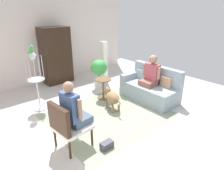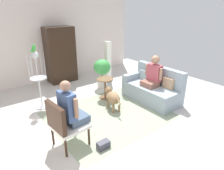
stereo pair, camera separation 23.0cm
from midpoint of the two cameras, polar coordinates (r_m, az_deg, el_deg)
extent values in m
plane|color=beige|center=(4.99, 2.14, -8.36)|extent=(8.07, 8.07, 0.00)
cube|color=silver|center=(7.36, -15.47, 12.39)|extent=(6.39, 0.12, 2.81)
cube|color=gray|center=(4.95, 0.22, -8.58)|extent=(2.74, 2.33, 0.01)
cube|color=#8EA0AD|center=(5.73, 12.33, -2.20)|extent=(0.83, 1.60, 0.45)
cube|color=#8EA0AD|center=(5.79, 14.76, 2.85)|extent=(0.19, 1.60, 0.48)
cube|color=#8EA0AD|center=(6.05, 7.48, 2.66)|extent=(0.82, 0.18, 0.17)
cube|color=tan|center=(5.51, 17.06, 0.49)|extent=(0.10, 0.32, 0.28)
cube|color=tan|center=(5.76, 13.47, 1.78)|extent=(0.10, 0.26, 0.28)
cube|color=#9EB2B7|center=(6.02, 10.33, 2.91)|extent=(0.10, 0.32, 0.28)
cylinder|color=#382316|center=(4.25, -9.04, -11.48)|extent=(0.04, 0.04, 0.38)
cylinder|color=#382316|center=(3.93, -4.95, -14.38)|extent=(0.04, 0.04, 0.38)
cylinder|color=#382316|center=(4.05, -15.07, -13.90)|extent=(0.04, 0.04, 0.38)
cylinder|color=#382316|center=(3.71, -11.33, -17.30)|extent=(0.04, 0.04, 0.38)
cube|color=white|center=(3.85, -10.31, -11.50)|extent=(0.65, 0.63, 0.06)
cube|color=#382316|center=(3.59, -14.13, -9.14)|extent=(0.13, 0.58, 0.51)
cube|color=#885A4B|center=(5.55, 11.99, 0.38)|extent=(0.37, 0.42, 0.14)
cube|color=#B24C59|center=(5.57, 13.28, 3.55)|extent=(0.18, 0.42, 0.45)
sphere|color=#A57A60|center=(5.47, 13.60, 7.09)|extent=(0.22, 0.22, 0.22)
cylinder|color=#A57A60|center=(5.39, 15.05, 3.02)|extent=(0.08, 0.08, 0.31)
cylinder|color=#A57A60|center=(5.69, 11.11, 4.33)|extent=(0.08, 0.08, 0.31)
cube|color=#44566C|center=(3.86, -8.53, -9.48)|extent=(0.43, 0.42, 0.14)
cube|color=#3F598C|center=(3.62, -11.03, -5.89)|extent=(0.21, 0.40, 0.52)
sphere|color=#A57A60|center=(3.47, -11.47, -0.33)|extent=(0.19, 0.19, 0.19)
cylinder|color=#A57A60|center=(3.81, -12.46, -4.12)|extent=(0.08, 0.08, 0.37)
cylinder|color=#A57A60|center=(3.45, -8.39, -6.66)|extent=(0.08, 0.08, 0.37)
cylinder|color=brown|center=(5.59, -0.85, 1.69)|extent=(0.47, 0.47, 0.02)
cylinder|color=brown|center=(5.70, -0.83, -1.13)|extent=(0.06, 0.06, 0.57)
cylinder|color=brown|center=(5.81, -0.82, -3.60)|extent=(0.35, 0.35, 0.03)
ellipsoid|color=olive|center=(5.05, 1.66, -3.70)|extent=(0.39, 0.54, 0.29)
sphere|color=olive|center=(5.26, 0.22, -1.57)|extent=(0.19, 0.19, 0.19)
cone|color=olive|center=(5.20, -0.24, -0.71)|extent=(0.06, 0.06, 0.06)
cone|color=olive|center=(5.24, 0.69, -0.55)|extent=(0.06, 0.06, 0.06)
cylinder|color=olive|center=(4.77, 3.39, -4.77)|extent=(0.08, 0.18, 0.10)
cylinder|color=olive|center=(5.26, -0.05, -5.51)|extent=(0.06, 0.06, 0.19)
cylinder|color=olive|center=(5.33, 1.67, -5.15)|extent=(0.06, 0.06, 0.19)
cylinder|color=olive|center=(4.99, 1.60, -7.13)|extent=(0.06, 0.06, 0.19)
cylinder|color=olive|center=(5.06, 3.39, -6.72)|extent=(0.06, 0.06, 0.19)
cylinder|color=silver|center=(5.59, -18.27, -5.84)|extent=(0.36, 0.36, 0.03)
cylinder|color=silver|center=(5.43, -18.75, -2.22)|extent=(0.04, 0.04, 0.80)
cylinder|color=silver|center=(5.29, -19.28, 1.86)|extent=(0.42, 0.42, 0.02)
cylinder|color=silver|center=(5.26, -17.64, 5.42)|extent=(0.01, 0.01, 0.58)
cylinder|color=silver|center=(5.36, -18.47, 5.60)|extent=(0.01, 0.01, 0.58)
cylinder|color=silver|center=(5.39, -19.74, 5.55)|extent=(0.01, 0.01, 0.58)
cylinder|color=silver|center=(5.36, -20.98, 5.28)|extent=(0.01, 0.01, 0.58)
cylinder|color=silver|center=(5.26, -21.76, 4.90)|extent=(0.01, 0.01, 0.58)
cylinder|color=silver|center=(5.15, -21.78, 4.53)|extent=(0.01, 0.01, 0.58)
cylinder|color=silver|center=(5.05, -20.97, 4.33)|extent=(0.01, 0.01, 0.58)
cylinder|color=silver|center=(5.01, -19.63, 4.38)|extent=(0.01, 0.01, 0.58)
cylinder|color=silver|center=(5.04, -18.31, 4.67)|extent=(0.01, 0.01, 0.58)
cylinder|color=silver|center=(5.14, -17.55, 5.07)|extent=(0.01, 0.01, 0.58)
sphere|color=silver|center=(5.13, -20.09, 8.10)|extent=(0.17, 0.17, 0.17)
ellipsoid|color=green|center=(5.10, -20.44, 9.75)|extent=(0.09, 0.10, 0.14)
sphere|color=green|center=(5.09, -20.32, 10.48)|extent=(0.07, 0.07, 0.07)
cone|color=#D8BF4C|center=(5.10, -19.94, 10.55)|extent=(0.03, 0.02, 0.02)
ellipsoid|color=green|center=(5.09, -20.79, 9.12)|extent=(0.12, 0.03, 0.04)
cylinder|color=beige|center=(6.54, -1.77, 0.53)|extent=(0.33, 0.33, 0.28)
cylinder|color=brown|center=(6.45, -1.80, 2.51)|extent=(0.03, 0.03, 0.20)
ellipsoid|color=green|center=(6.36, -1.83, 5.20)|extent=(0.54, 0.54, 0.49)
cube|color=#4C4742|center=(7.08, -0.25, 1.31)|extent=(0.20, 0.20, 0.06)
cube|color=white|center=(6.87, -0.26, 6.83)|extent=(0.18, 0.18, 1.35)
cube|color=black|center=(7.08, -13.69, 8.40)|extent=(0.94, 0.56, 1.89)
cube|color=#3F3F4C|center=(3.90, -0.74, -16.84)|extent=(0.24, 0.14, 0.14)
camera|label=1|loc=(0.11, -88.56, 0.57)|focal=31.79mm
camera|label=2|loc=(0.11, 91.44, -0.57)|focal=31.79mm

